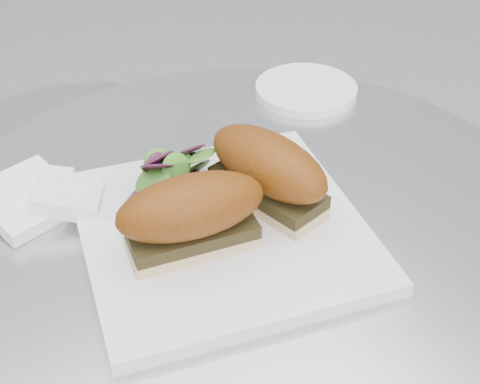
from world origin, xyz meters
The scene contains 7 objects.
table centered at (0.00, 0.00, 0.49)m, with size 0.70×0.70×0.73m.
plate centered at (-0.04, -0.01, 0.74)m, with size 0.28×0.28×0.02m, color white.
sandwich_left centered at (-0.08, -0.03, 0.79)m, with size 0.15×0.09×0.08m.
sandwich_right centered at (0.02, 0.00, 0.79)m, with size 0.10×0.16×0.08m.
salad centered at (-0.06, 0.08, 0.77)m, with size 0.10×0.10×0.05m, color #52872C, non-canonical shape.
napkin centered at (-0.18, 0.12, 0.74)m, with size 0.12×0.12×0.02m, color white, non-canonical shape.
saucer centered at (0.21, 0.20, 0.74)m, with size 0.14×0.14×0.01m, color white.
Camera 1 is at (-0.29, -0.47, 1.19)m, focal length 50.00 mm.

